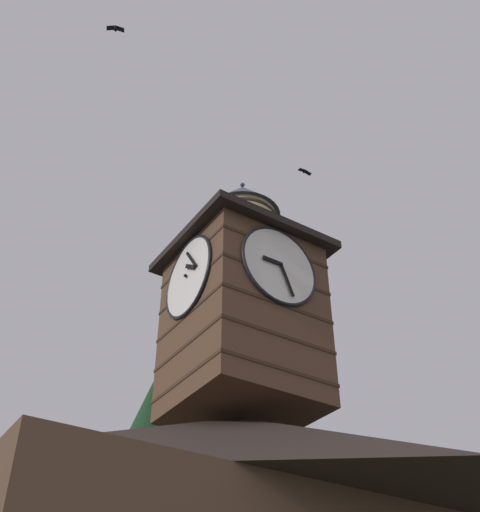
% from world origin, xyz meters
% --- Properties ---
extents(clock_tower, '(4.37, 4.37, 8.41)m').
position_xyz_m(clock_tower, '(0.88, -2.77, 12.08)').
color(clock_tower, brown).
rests_on(clock_tower, building_main).
extents(flying_bird_high, '(0.64, 0.42, 0.14)m').
position_xyz_m(flying_bird_high, '(6.05, -3.13, 22.15)').
color(flying_bird_high, black).
extents(flying_bird_low, '(0.53, 0.18, 0.10)m').
position_xyz_m(flying_bird_low, '(-1.29, -1.99, 18.04)').
color(flying_bird_low, black).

